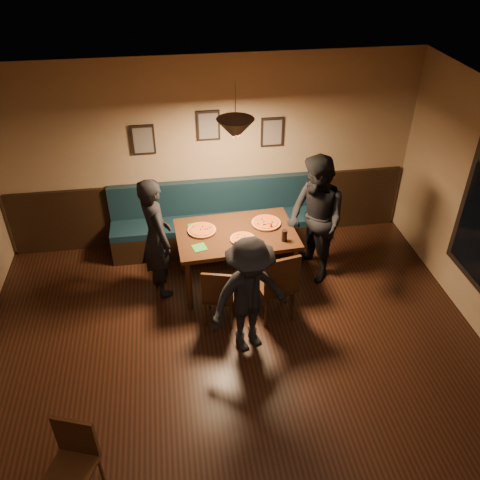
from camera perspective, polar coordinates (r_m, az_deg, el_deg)
The scene contains 24 objects.
floor at distance 5.48m, azimuth 0.99°, elevation -20.23°, with size 7.00×7.00×0.00m, color black.
ceiling at distance 3.58m, azimuth 1.43°, elevation 6.58°, with size 7.00×7.00×0.00m, color silver.
wall_back at distance 7.31m, azimuth -3.50°, elevation 9.60°, with size 6.00×6.00×0.00m, color #8C704F.
wainscot at distance 7.71m, azimuth -3.25°, elevation 3.43°, with size 5.88×0.06×1.00m, color black.
booth_bench at distance 7.48m, azimuth -3.03°, elevation 2.38°, with size 3.00×0.60×1.00m, color #0F232D, non-canonical shape.
picture_left at distance 7.15m, azimuth -10.89°, elevation 11.07°, with size 0.32×0.04×0.42m, color black.
picture_center at distance 7.11m, azimuth -3.60°, elevation 12.79°, with size 0.32×0.04×0.42m, color black.
picture_right at distance 7.29m, azimuth 3.65°, elevation 12.09°, with size 0.32×0.04×0.42m, color black.
pendant_lamp at distance 5.91m, azimuth -0.53°, elevation 12.39°, with size 0.44×0.44×0.25m, color black.
dining_table at distance 6.81m, azimuth -0.45°, elevation -2.05°, with size 1.55×1.00×0.83m, color black.
chair_near_left at distance 6.24m, azimuth -2.31°, elevation -6.00°, with size 0.37×0.37×0.85m, color #311A0D, non-canonical shape.
chair_near_right at distance 6.27m, azimuth 3.97°, elevation -4.84°, with size 0.45×0.45×1.01m, color black, non-canonical shape.
diner_left at distance 6.54m, azimuth -9.45°, elevation 0.26°, with size 0.61×0.40×1.68m, color black.
diner_right at distance 6.77m, azimuth 8.52°, elevation 2.23°, with size 0.88×0.68×1.80m, color black.
diner_front at distance 5.68m, azimuth 1.09°, elevation -6.40°, with size 0.98×0.56×1.51m, color black.
pizza_a at distance 6.60m, azimuth -4.33°, elevation 1.11°, with size 0.37×0.37×0.04m, color orange.
pizza_b at distance 6.42m, azimuth 0.30°, elevation 0.12°, with size 0.32×0.32×0.04m, color gold.
pizza_c at distance 6.74m, azimuth 2.97°, elevation 1.95°, with size 0.39×0.39×0.04m, color #BF6624.
soda_glass at distance 6.40m, azimuth 5.04°, elevation 0.50°, with size 0.07×0.07×0.16m, color black.
tabasco_bottle at distance 6.61m, azimuth 3.52°, elevation 1.59°, with size 0.03×0.03×0.11m, color #A20E05.
napkin_a at distance 6.72m, azimuth -5.17°, elevation 1.56°, with size 0.15×0.15×0.01m, color #1B651D.
napkin_b at distance 6.31m, azimuth -4.61°, elevation -0.85°, with size 0.16×0.16×0.01m, color #207824.
cutlery_set at distance 6.26m, azimuth 0.36°, elevation -1.06°, with size 0.02×0.20×0.00m, color silver.
cafe_chair_far at distance 4.94m, azimuth -18.57°, elevation -23.33°, with size 0.38×0.38×0.86m, color black, non-canonical shape.
Camera 1 is at (-0.57, -3.11, 4.48)m, focal length 37.75 mm.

